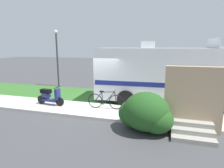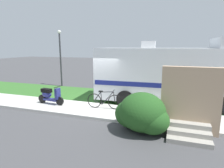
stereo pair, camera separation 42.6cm
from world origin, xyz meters
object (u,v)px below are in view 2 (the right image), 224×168
(bicycle, at_px, (105,101))
(bottle_green, at_px, (172,111))
(scooter, at_px, (50,95))
(motorhome_rv, at_px, (172,74))
(pickup_truck_near, at_px, (202,76))
(street_lamp_post, at_px, (60,53))

(bicycle, height_order, bottle_green, bicycle)
(scooter, bearing_deg, bicycle, 3.82)
(motorhome_rv, bearing_deg, pickup_truck_near, 66.44)
(scooter, xyz_separation_m, street_lamp_post, (-2.38, 4.74, 2.03))
(scooter, height_order, street_lamp_post, street_lamp_post)
(bicycle, relative_size, street_lamp_post, 0.41)
(bicycle, xyz_separation_m, pickup_truck_near, (5.05, 6.94, 0.46))
(motorhome_rv, height_order, pickup_truck_near, motorhome_rv)
(bicycle, bearing_deg, pickup_truck_near, 53.95)
(motorhome_rv, distance_m, street_lamp_post, 8.73)
(bottle_green, bearing_deg, pickup_truck_near, 73.76)
(pickup_truck_near, bearing_deg, bicycle, -126.05)
(motorhome_rv, bearing_deg, bottle_green, -85.88)
(scooter, relative_size, bicycle, 0.92)
(street_lamp_post, bearing_deg, motorhome_rv, -15.76)
(pickup_truck_near, relative_size, street_lamp_post, 1.29)
(bottle_green, bearing_deg, street_lamp_post, 153.37)
(scooter, height_order, bottle_green, scooter)
(bottle_green, bearing_deg, scooter, -175.47)
(motorhome_rv, bearing_deg, scooter, -158.25)
(scooter, bearing_deg, pickup_truck_near, 41.58)
(motorhome_rv, xyz_separation_m, bottle_green, (0.14, -1.90, -1.44))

